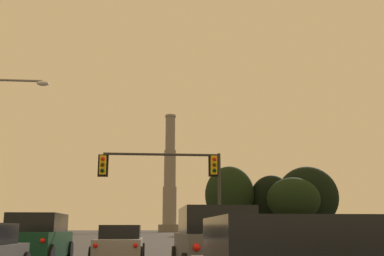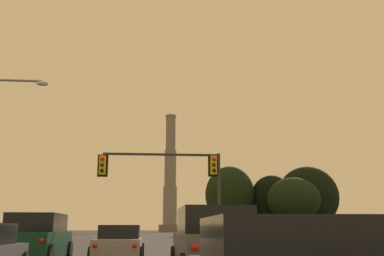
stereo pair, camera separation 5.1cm
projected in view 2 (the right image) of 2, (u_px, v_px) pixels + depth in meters
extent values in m
cube|color=black|center=(279.00, 241.00, 5.20)|extent=(1.64, 2.21, 0.55)
cube|color=#0F3823|center=(35.00, 245.00, 17.17)|extent=(1.93, 4.80, 0.95)
cube|color=black|center=(38.00, 223.00, 17.47)|extent=(1.78, 2.80, 0.70)
cylinder|color=black|center=(23.00, 250.00, 18.90)|extent=(0.22, 0.76, 0.76)
cylinder|color=black|center=(69.00, 250.00, 19.06)|extent=(0.22, 0.76, 0.76)
cylinder|color=black|center=(49.00, 256.00, 15.32)|extent=(0.22, 0.76, 0.76)
sphere|color=red|center=(42.00, 241.00, 14.94)|extent=(0.17, 0.17, 0.17)
cube|color=#4C4F54|center=(214.00, 252.00, 11.99)|extent=(1.98, 4.82, 0.95)
cube|color=black|center=(213.00, 220.00, 12.29)|extent=(1.81, 2.82, 0.70)
sphere|color=red|center=(195.00, 247.00, 9.61)|extent=(0.17, 0.17, 0.17)
sphere|color=red|center=(266.00, 247.00, 9.76)|extent=(0.17, 0.17, 0.17)
cube|color=gray|center=(119.00, 247.00, 18.56)|extent=(1.81, 4.61, 0.70)
cube|color=black|center=(120.00, 232.00, 18.92)|extent=(1.63, 2.20, 0.55)
cylinder|color=black|center=(103.00, 250.00, 20.29)|extent=(0.22, 0.64, 0.64)
cylinder|color=black|center=(142.00, 250.00, 20.43)|extent=(0.22, 0.64, 0.64)
cylinder|color=black|center=(91.00, 255.00, 16.59)|extent=(0.22, 0.64, 0.64)
cylinder|color=black|center=(139.00, 255.00, 16.74)|extent=(0.22, 0.64, 0.64)
sphere|color=red|center=(95.00, 246.00, 16.27)|extent=(0.17, 0.17, 0.17)
sphere|color=red|center=(135.00, 245.00, 16.39)|extent=(0.17, 0.17, 0.17)
cylinder|color=#2D2D30|center=(219.00, 202.00, 24.79)|extent=(0.18, 0.18, 5.43)
cylinder|color=black|center=(220.00, 252.00, 24.21)|extent=(0.40, 0.40, 0.10)
cube|color=yellow|center=(214.00, 165.00, 25.21)|extent=(0.34, 0.34, 1.04)
cube|color=black|center=(213.00, 166.00, 25.39)|extent=(0.58, 0.03, 1.25)
sphere|color=red|center=(214.00, 159.00, 25.10)|extent=(0.22, 0.22, 0.22)
sphere|color=#352604|center=(214.00, 165.00, 25.03)|extent=(0.22, 0.22, 0.22)
sphere|color=black|center=(214.00, 171.00, 24.96)|extent=(0.22, 0.22, 0.22)
cylinder|color=#2D2D30|center=(161.00, 154.00, 25.09)|extent=(6.46, 0.14, 0.14)
sphere|color=#2D2D30|center=(219.00, 155.00, 25.36)|extent=(0.18, 0.18, 0.18)
cube|color=yellow|center=(102.00, 165.00, 24.67)|extent=(0.34, 0.34, 1.04)
cube|color=black|center=(103.00, 166.00, 24.84)|extent=(0.58, 0.03, 1.25)
sphere|color=red|center=(102.00, 159.00, 24.56)|extent=(0.22, 0.22, 0.22)
sphere|color=#352604|center=(102.00, 165.00, 24.48)|extent=(0.22, 0.22, 0.22)
sphere|color=black|center=(102.00, 171.00, 24.41)|extent=(0.22, 0.22, 0.22)
cylinder|color=slate|center=(20.00, 81.00, 23.42)|extent=(2.31, 0.12, 0.12)
ellipsoid|color=silver|center=(42.00, 83.00, 23.49)|extent=(0.64, 0.36, 0.26)
cylinder|color=slate|center=(170.00, 228.00, 149.19)|extent=(7.46, 7.46, 2.50)
cylinder|color=gray|center=(170.00, 206.00, 150.83)|extent=(4.66, 4.66, 12.54)
cylinder|color=gray|center=(170.00, 168.00, 153.57)|extent=(4.01, 4.01, 12.54)
cylinder|color=gray|center=(171.00, 133.00, 156.31)|extent=(3.36, 3.36, 12.54)
cylinder|color=gray|center=(171.00, 116.00, 157.60)|extent=(3.76, 3.76, 0.70)
cylinder|color=black|center=(231.00, 226.00, 90.55)|extent=(1.02, 1.02, 3.54)
ellipsoid|color=black|center=(230.00, 195.00, 91.90)|extent=(10.16, 9.14, 11.76)
cylinder|color=black|center=(295.00, 226.00, 86.36)|extent=(1.05, 1.05, 3.61)
ellipsoid|color=black|center=(294.00, 199.00, 87.45)|extent=(10.45, 9.41, 8.52)
cylinder|color=black|center=(273.00, 227.00, 91.18)|extent=(0.91, 0.91, 3.17)
ellipsoid|color=black|center=(272.00, 200.00, 92.36)|extent=(9.05, 8.15, 10.15)
cylinder|color=black|center=(310.00, 227.00, 92.33)|extent=(1.28, 1.28, 2.91)
ellipsoid|color=black|center=(308.00, 197.00, 93.69)|extent=(12.77, 11.49, 12.72)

